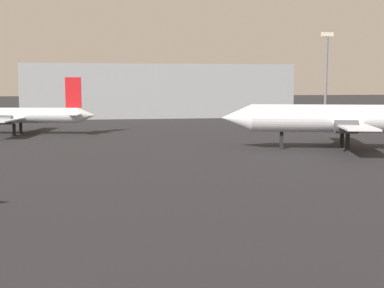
# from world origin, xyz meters

# --- Properties ---
(airplane_on_taxiway) EXTENTS (28.17, 20.86, 10.03)m
(airplane_on_taxiway) POSITION_xyz_m (28.25, 46.50, 3.81)
(airplane_on_taxiway) COLOR white
(airplane_on_taxiway) RESTS_ON ground_plane
(airplane_distant) EXTENTS (27.05, 19.64, 9.00)m
(airplane_distant) POSITION_xyz_m (-14.57, 72.26, 3.04)
(airplane_distant) COLOR silver
(airplane_distant) RESTS_ON ground_plane
(light_mast_right) EXTENTS (2.40, 0.50, 17.87)m
(light_mast_right) POSITION_xyz_m (42.83, 84.36, 10.17)
(light_mast_right) COLOR slate
(light_mast_right) RESTS_ON ground_plane
(terminal_building) EXTENTS (61.83, 21.86, 12.33)m
(terminal_building) POSITION_xyz_m (12.36, 114.49, 6.17)
(terminal_building) COLOR #999EA3
(terminal_building) RESTS_ON ground_plane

